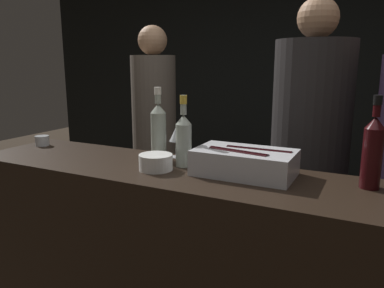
{
  "coord_description": "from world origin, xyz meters",
  "views": [
    {
      "loc": [
        0.73,
        -1.17,
        1.52
      ],
      "look_at": [
        0.0,
        0.28,
        1.17
      ],
      "focal_mm": 35.0,
      "sensor_mm": 36.0,
      "label": 1
    }
  ],
  "objects": [
    {
      "name": "bowl_white",
      "position": [
        -0.15,
        0.22,
        1.08
      ],
      "size": [
        0.15,
        0.15,
        0.07
      ],
      "color": "white",
      "rests_on": "bar_counter"
    },
    {
      "name": "bar_counter",
      "position": [
        0.0,
        0.26,
        0.52
      ],
      "size": [
        2.26,
        0.52,
        1.05
      ],
      "color": "black",
      "rests_on": "ground_plane"
    },
    {
      "name": "wine_glass",
      "position": [
        -0.18,
        0.46,
        1.16
      ],
      "size": [
        0.07,
        0.07,
        0.16
      ],
      "color": "silver",
      "rests_on": "bar_counter"
    },
    {
      "name": "candle_votive",
      "position": [
        -1.01,
        0.35,
        1.08
      ],
      "size": [
        0.08,
        0.08,
        0.06
      ],
      "color": "silver",
      "rests_on": "bar_counter"
    },
    {
      "name": "person_blond_tee",
      "position": [
        -0.76,
        1.18,
        1.01
      ],
      "size": [
        0.33,
        0.33,
        1.78
      ],
      "rotation": [
        0.0,
        0.0,
        1.41
      ],
      "color": "black",
      "rests_on": "ground_plane"
    },
    {
      "name": "ice_bin_with_bottles",
      "position": [
        0.24,
        0.32,
        1.11
      ],
      "size": [
        0.42,
        0.25,
        0.12
      ],
      "color": "silver",
      "rests_on": "bar_counter"
    },
    {
      "name": "wall_back_chalkboard",
      "position": [
        0.0,
        2.77,
        1.4
      ],
      "size": [
        6.4,
        0.06,
        2.8
      ],
      "color": "black",
      "rests_on": "ground_plane"
    },
    {
      "name": "person_in_hoodie",
      "position": [
        0.41,
        0.9,
        1.03
      ],
      "size": [
        0.41,
        0.41,
        1.85
      ],
      "rotation": [
        0.0,
        0.0,
        2.94
      ],
      "color": "black",
      "rests_on": "ground_plane"
    },
    {
      "name": "red_wine_bottle_black_foil",
      "position": [
        0.72,
        0.37,
        1.2
      ],
      "size": [
        0.07,
        0.07,
        0.36
      ],
      "color": "black",
      "rests_on": "bar_counter"
    },
    {
      "name": "rose_wine_bottle",
      "position": [
        -0.07,
        0.33,
        1.18
      ],
      "size": [
        0.07,
        0.07,
        0.33
      ],
      "color": "#9EA899",
      "rests_on": "bar_counter"
    },
    {
      "name": "white_wine_bottle",
      "position": [
        -0.23,
        0.38,
        1.2
      ],
      "size": [
        0.08,
        0.08,
        0.36
      ],
      "color": "#9EA899",
      "rests_on": "bar_counter"
    }
  ]
}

